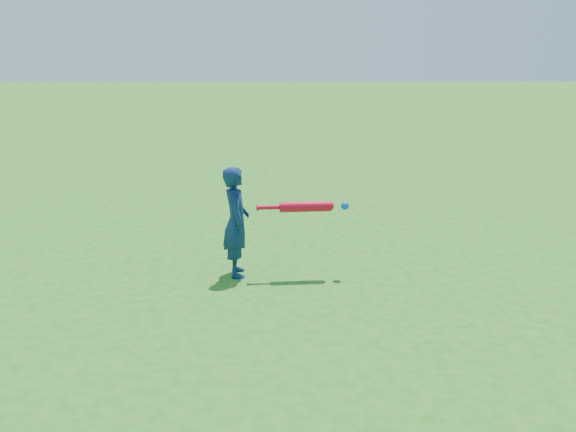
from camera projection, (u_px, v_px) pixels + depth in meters
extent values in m
plane|color=#216A19|center=(277.00, 295.00, 5.75)|extent=(80.00, 80.00, 0.00)
imported|color=#10264E|center=(236.00, 222.00, 6.15)|extent=(0.32, 0.43, 1.07)
cylinder|color=red|center=(257.00, 208.00, 6.07)|extent=(0.02, 0.07, 0.07)
cylinder|color=red|center=(269.00, 207.00, 6.08)|extent=(0.23, 0.06, 0.04)
cylinder|color=red|center=(304.00, 207.00, 6.11)|extent=(0.48, 0.15, 0.10)
sphere|color=red|center=(329.00, 206.00, 6.13)|extent=(0.10, 0.10, 0.10)
sphere|color=blue|center=(345.00, 206.00, 6.15)|extent=(0.08, 0.08, 0.08)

